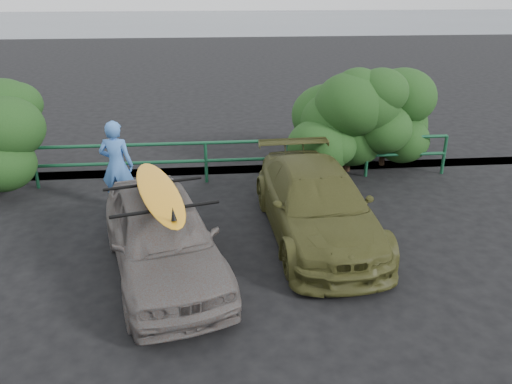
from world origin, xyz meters
The scene contains 9 objects.
ground centered at (0.00, 0.00, 0.00)m, with size 80.00×80.00×0.00m, color black.
ocean centered at (0.00, 60.00, 0.00)m, with size 200.00×200.00×0.00m, color #515A63.
guardrail centered at (0.00, 5.00, 0.52)m, with size 14.00×0.08×1.04m, color #154A2D, non-canonical shape.
shrub_right centered at (5.00, 5.50, 1.25)m, with size 3.20×2.40×2.50m, color #1E4318, non-canonical shape.
sedan centered at (0.28, 0.89, 0.70)m, with size 1.65×4.09×1.40m, color #5F5855.
olive_vehicle centered at (3.08, 2.01, 0.66)m, with size 1.86×4.58×1.33m, color #47471F.
man centered at (-0.86, 3.67, 0.97)m, with size 0.71×0.46×1.94m, color #4379CA.
roof_rack centered at (0.28, 0.89, 1.42)m, with size 1.64×1.15×0.05m, color black, non-canonical shape.
surfboard centered at (0.28, 0.89, 1.49)m, with size 0.59×2.83×0.08m, color orange.
Camera 1 is at (1.10, -6.45, 4.53)m, focal length 35.00 mm.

